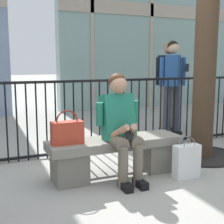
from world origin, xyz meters
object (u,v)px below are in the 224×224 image
at_px(seated_person_with_phone, 121,124).
at_px(handbag_on_bench, 67,132).
at_px(stone_bench, 115,153).
at_px(shopping_bag, 187,161).
at_px(bystander_at_railing, 173,80).
at_px(bystander_further_back, 168,79).

bearing_deg(seated_person_with_phone, handbag_on_bench, 168.61).
xyz_separation_m(stone_bench, handbag_on_bench, (-0.58, -0.01, 0.31)).
xyz_separation_m(stone_bench, shopping_bag, (0.73, -0.39, -0.07)).
height_order(shopping_bag, bystander_at_railing, bystander_at_railing).
distance_m(handbag_on_bench, shopping_bag, 1.42).
height_order(bystander_at_railing, bystander_further_back, same).
bearing_deg(bystander_further_back, seated_person_with_phone, -134.07).
bearing_deg(bystander_at_railing, stone_bench, -139.48).
bearing_deg(bystander_at_railing, bystander_further_back, 70.07).
xyz_separation_m(bystander_at_railing, bystander_further_back, (0.11, 0.31, -0.00)).
relative_size(stone_bench, shopping_bag, 3.29).
bearing_deg(bystander_at_railing, handbag_on_bench, -146.76).
height_order(stone_bench, bystander_at_railing, bystander_at_railing).
height_order(handbag_on_bench, shopping_bag, handbag_on_bench).
height_order(stone_bench, bystander_further_back, bystander_further_back).
height_order(seated_person_with_phone, bystander_further_back, bystander_further_back).
xyz_separation_m(seated_person_with_phone, handbag_on_bench, (-0.59, 0.12, -0.07)).
bearing_deg(stone_bench, seated_person_with_phone, -86.02).
relative_size(handbag_on_bench, bystander_further_back, 0.22).
relative_size(handbag_on_bench, bystander_at_railing, 0.22).
bearing_deg(bystander_further_back, stone_bench, -136.08).
bearing_deg(handbag_on_bench, bystander_at_railing, 33.24).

